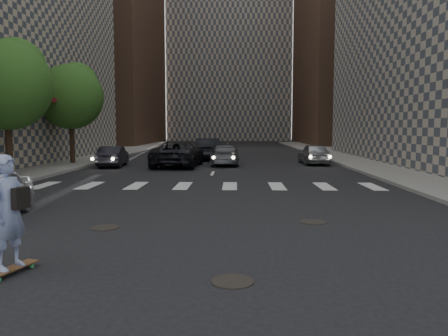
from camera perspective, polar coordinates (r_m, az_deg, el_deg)
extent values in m
plane|color=black|center=(9.78, -5.92, -9.48)|extent=(160.00, 160.00, 0.00)
cube|color=gray|center=(33.42, -26.58, 0.66)|extent=(13.00, 80.00, 0.15)
cube|color=gray|center=(32.31, 25.76, 0.55)|extent=(13.00, 80.00, 0.15)
cube|color=black|center=(25.41, 24.66, 3.77)|extent=(0.30, 18.00, 4.00)
cube|color=brown|center=(70.01, -17.20, 19.64)|extent=(18.00, 24.00, 40.00)
cube|color=brown|center=(68.81, 18.26, 18.15)|extent=(18.00, 24.00, 36.00)
cube|color=#ADA08E|center=(89.99, 0.75, 19.22)|extent=(22.00, 20.00, 48.00)
cylinder|color=#382619|center=(23.05, -26.27, 2.46)|extent=(0.32, 0.32, 2.80)
sphere|color=#1B4A18|center=(23.12, -26.57, 9.66)|extent=(4.20, 4.20, 4.20)
sphere|color=#1B4A18|center=(23.65, -25.53, 11.79)|extent=(2.80, 2.80, 2.80)
cylinder|color=#382619|center=(30.36, -19.22, 3.29)|extent=(0.32, 0.32, 2.80)
sphere|color=#1B4A18|center=(30.40, -19.39, 8.76)|extent=(4.20, 4.20, 4.20)
sphere|color=#1B4A18|center=(30.96, -18.69, 10.39)|extent=(2.80, 2.80, 2.80)
cylinder|color=black|center=(7.31, 1.11, -14.57)|extent=(0.70, 0.70, 0.02)
cylinder|color=black|center=(11.34, -15.28, -7.52)|extent=(0.70, 0.70, 0.02)
cylinder|color=black|center=(11.82, 11.59, -6.90)|extent=(0.70, 0.70, 0.02)
cube|color=brown|center=(8.45, -25.98, -11.72)|extent=(0.54, 1.06, 0.02)
cylinder|color=green|center=(8.78, -24.70, -11.45)|extent=(0.05, 0.08, 0.07)
cylinder|color=green|center=(8.66, -23.79, -11.65)|extent=(0.05, 0.08, 0.07)
imported|color=#8490C1|center=(8.23, -26.26, -5.16)|extent=(0.65, 0.81, 1.94)
cube|color=black|center=(8.09, -25.00, -3.57)|extent=(0.20, 0.34, 0.37)
imported|color=black|center=(28.41, -14.28, 1.48)|extent=(1.72, 4.04, 1.30)
imported|color=slate|center=(28.64, 0.05, 1.71)|extent=(2.06, 4.66, 1.33)
imported|color=black|center=(27.66, -6.00, 1.85)|extent=(3.00, 5.94, 1.61)
imported|color=#A9ACB1|center=(29.89, 11.67, 1.84)|extent=(1.72, 4.18, 1.42)
imported|color=black|center=(33.49, -2.24, 2.52)|extent=(2.41, 5.19, 1.65)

